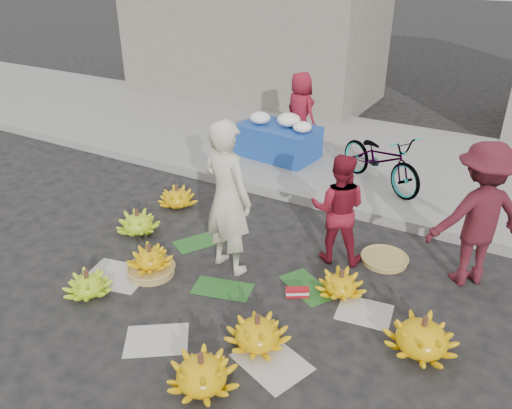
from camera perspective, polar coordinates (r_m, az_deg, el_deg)
The scene contains 23 objects.
ground at distance 5.71m, azimuth -1.89°, elevation -8.88°, with size 80.00×80.00×0.00m, color black.
curb at distance 7.36m, azimuth 7.10°, elevation 0.41°, with size 40.00×0.25×0.15m, color gray.
sidewalk at distance 9.19m, azimuth 12.35°, elevation 5.41°, with size 40.00×4.00×0.12m, color gray.
building_left at distance 12.93m, azimuth -0.31°, elevation 21.05°, with size 6.00×3.00×4.00m, color gray.
newspaper_scatter at distance 5.20m, azimuth -6.65°, elevation -13.29°, with size 3.20×1.80×0.00m, color beige, non-canonical shape.
banana_leaves at distance 5.89m, azimuth -1.70°, elevation -7.58°, with size 2.00×1.00×0.00m, color #1A501B, non-canonical shape.
banana_bunch_0 at distance 5.89m, azimuth -11.97°, elevation -6.44°, with size 0.57×0.57×0.39m.
banana_bunch_1 at distance 5.75m, azimuth -18.66°, elevation -8.65°, with size 0.55×0.55×0.31m.
banana_bunch_2 at distance 4.47m, azimuth -6.24°, elevation -18.59°, with size 0.76×0.76×0.38m.
banana_bunch_3 at distance 4.82m, azimuth 0.15°, elevation -14.45°, with size 0.76×0.76×0.37m.
banana_bunch_4 at distance 4.99m, azimuth 18.46°, elevation -14.12°, with size 0.80×0.80×0.41m.
banana_bunch_5 at distance 5.54m, azimuth 9.66°, elevation -8.93°, with size 0.61×0.61×0.31m.
banana_bunch_6 at distance 6.77m, azimuth -13.37°, elevation -2.01°, with size 0.61×0.61×0.34m.
banana_bunch_7 at distance 7.35m, azimuth -8.99°, elevation 0.84°, with size 0.58×0.58×0.34m.
basket_spare at distance 6.24m, azimuth 14.45°, elevation -6.09°, with size 0.54×0.54×0.06m, color olive.
incense_stack at distance 5.49m, azimuth 4.74°, elevation -9.95°, with size 0.25×0.08×0.10m, color #A8111A.
vendor_cream at distance 5.53m, azimuth -3.31°, elevation 0.74°, with size 0.66×0.43×1.81m, color beige.
vendor_red at distance 5.86m, azimuth 9.37°, elevation -0.51°, with size 0.66×0.51×1.35m, color maroon.
man_striped at distance 5.84m, azimuth 24.03°, elevation -1.13°, with size 1.07×0.61×1.65m, color maroon.
flower_table at distance 8.72m, azimuth 2.60°, elevation 7.50°, with size 1.41×0.97×0.77m.
grey_bucket at distance 8.96m, azimuth -1.87°, elevation 7.01°, with size 0.29×0.29×0.33m, color slate.
flower_vendor at distance 8.99m, azimuth 5.09°, elevation 10.53°, with size 0.68×0.44×1.38m, color maroon.
bicycle at distance 7.77m, azimuth 14.09°, elevation 5.07°, with size 1.64×0.57×0.86m, color gray.
Camera 1 is at (2.47, -3.92, 3.35)m, focal length 35.00 mm.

